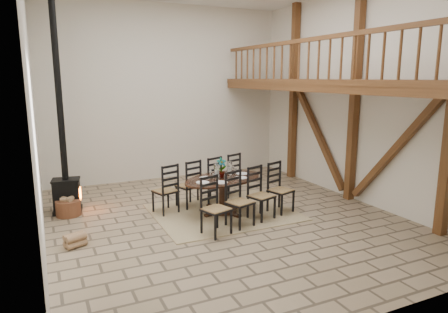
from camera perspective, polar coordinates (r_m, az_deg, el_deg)
name	(u,v)px	position (r m, az deg, el deg)	size (l,w,h in m)	color
ground	(225,219)	(8.59, 0.16, -8.86)	(8.00, 8.00, 0.00)	gray
room_shell	(276,74)	(8.64, 7.48, 11.56)	(7.02, 8.02, 5.01)	beige
rug	(223,212)	(8.96, -0.11, -7.94)	(3.00, 2.50, 0.02)	tan
dining_table	(223,195)	(8.84, -0.11, -5.58)	(2.90, 2.74, 1.23)	black
wood_stove	(64,162)	(9.35, -21.86, -0.70)	(0.66, 0.55, 5.00)	black
log_basket	(68,207)	(9.35, -21.35, -6.75)	(0.52, 0.52, 0.43)	brown
log_stack	(75,240)	(7.68, -20.49, -11.15)	(0.41, 0.35, 0.24)	tan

